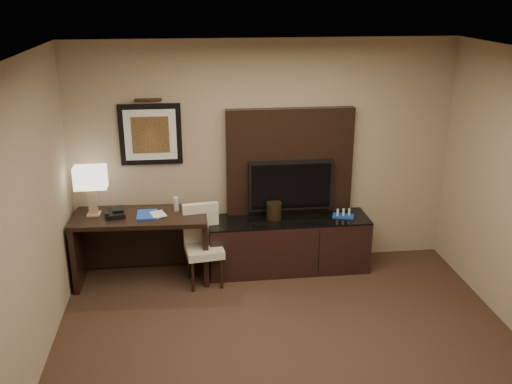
{
  "coord_description": "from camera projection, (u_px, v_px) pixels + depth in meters",
  "views": [
    {
      "loc": [
        -0.86,
        -3.91,
        3.23
      ],
      "look_at": [
        -0.18,
        1.8,
        1.15
      ],
      "focal_mm": 40.0,
      "sensor_mm": 36.0,
      "label": 1
    }
  ],
  "objects": [
    {
      "name": "blue_folder",
      "position": [
        147.0,
        215.0,
        6.4
      ],
      "size": [
        0.23,
        0.3,
        0.02
      ],
      "primitive_type": "cube",
      "rotation": [
        0.0,
        0.0,
        0.03
      ],
      "color": "#1B43B5",
      "rests_on": "desk"
    },
    {
      "name": "book",
      "position": [
        151.0,
        208.0,
        6.34
      ],
      "size": [
        0.15,
        0.07,
        0.21
      ],
      "primitive_type": "imported",
      "rotation": [
        0.0,
        0.0,
        0.32
      ],
      "color": "#B4AC8D",
      "rests_on": "desk"
    },
    {
      "name": "tv",
      "position": [
        291.0,
        185.0,
        6.72
      ],
      "size": [
        1.0,
        0.08,
        0.6
      ],
      "primitive_type": "cube",
      "color": "black",
      "rests_on": "tv_wall_panel"
    },
    {
      "name": "wall_left",
      "position": [
        2.0,
        261.0,
        4.14
      ],
      "size": [
        0.01,
        5.0,
        2.7
      ],
      "primitive_type": "cube",
      "color": "tan",
      "rests_on": "floor"
    },
    {
      "name": "ceiling",
      "position": [
        312.0,
        68.0,
        3.93
      ],
      "size": [
        4.5,
        5.0,
        0.01
      ],
      "primitive_type": "cube",
      "color": "silver",
      "rests_on": "wall_back"
    },
    {
      "name": "desk",
      "position": [
        142.0,
        247.0,
        6.56
      ],
      "size": [
        1.53,
        0.72,
        0.81
      ],
      "primitive_type": "cube",
      "rotation": [
        0.0,
        0.0,
        -0.05
      ],
      "color": "black",
      "rests_on": "floor"
    },
    {
      "name": "artwork",
      "position": [
        151.0,
        134.0,
        6.46
      ],
      "size": [
        0.7,
        0.04,
        0.7
      ],
      "primitive_type": "cube",
      "color": "black",
      "rests_on": "wall_back"
    },
    {
      "name": "table_lamp",
      "position": [
        92.0,
        191.0,
        6.33
      ],
      "size": [
        0.39,
        0.29,
        0.56
      ],
      "primitive_type": null,
      "rotation": [
        0.0,
        0.0,
        -0.3
      ],
      "color": "tan",
      "rests_on": "desk"
    },
    {
      "name": "wall_back",
      "position": [
        264.0,
        156.0,
        6.72
      ],
      "size": [
        4.5,
        0.01,
        2.7
      ],
      "primitive_type": "cube",
      "color": "tan",
      "rests_on": "floor"
    },
    {
      "name": "desk_chair",
      "position": [
        204.0,
        250.0,
        6.45
      ],
      "size": [
        0.47,
        0.52,
        0.85
      ],
      "primitive_type": null,
      "rotation": [
        0.0,
        0.0,
        0.13
      ],
      "color": "beige",
      "rests_on": "floor"
    },
    {
      "name": "water_bottle",
      "position": [
        176.0,
        204.0,
        6.5
      ],
      "size": [
        0.07,
        0.07,
        0.17
      ],
      "primitive_type": "cylinder",
      "rotation": [
        0.0,
        0.0,
        0.23
      ],
      "color": "#AABDC1",
      "rests_on": "desk"
    },
    {
      "name": "minibar_tray",
      "position": [
        343.0,
        213.0,
        6.76
      ],
      "size": [
        0.28,
        0.22,
        0.09
      ],
      "primitive_type": null,
      "rotation": [
        0.0,
        0.0,
        -0.32
      ],
      "color": "#164292",
      "rests_on": "credenza"
    },
    {
      "name": "credenza",
      "position": [
        288.0,
        244.0,
        6.82
      ],
      "size": [
        1.89,
        0.53,
        0.65
      ],
      "primitive_type": "cube",
      "rotation": [
        0.0,
        0.0,
        0.0
      ],
      "color": "black",
      "rests_on": "floor"
    },
    {
      "name": "ice_bucket",
      "position": [
        274.0,
        211.0,
        6.68
      ],
      "size": [
        0.23,
        0.23,
        0.2
      ],
      "primitive_type": "cylinder",
      "rotation": [
        0.0,
        0.0,
        -0.33
      ],
      "color": "black",
      "rests_on": "credenza"
    },
    {
      "name": "picture_light",
      "position": [
        148.0,
        100.0,
        6.28
      ],
      "size": [
        0.04,
        0.04,
        0.3
      ],
      "primitive_type": "cylinder",
      "color": "#402914",
      "rests_on": "wall_back"
    },
    {
      "name": "desk_phone",
      "position": [
        115.0,
        212.0,
        6.35
      ],
      "size": [
        0.24,
        0.23,
        0.11
      ],
      "primitive_type": null,
      "rotation": [
        0.0,
        0.0,
        0.16
      ],
      "color": "black",
      "rests_on": "desk"
    },
    {
      "name": "tv_wall_panel",
      "position": [
        290.0,
        163.0,
        6.73
      ],
      "size": [
        1.5,
        0.12,
        1.3
      ],
      "primitive_type": "cube",
      "color": "black",
      "rests_on": "wall_back"
    }
  ]
}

